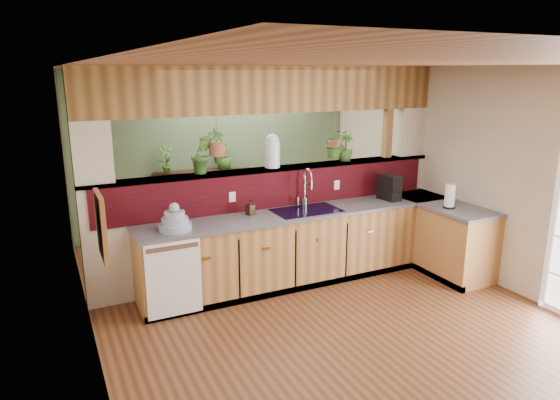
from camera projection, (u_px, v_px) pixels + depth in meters
name	position (u px, v px, depth m)	size (l,w,h in m)	color
ground	(329.00, 316.00, 5.32)	(4.60, 7.00, 0.01)	#55301A
ceiling	(336.00, 64.00, 4.67)	(4.60, 7.00, 0.01)	brown
wall_back	(218.00, 150.00, 8.04)	(4.60, 0.02, 2.60)	beige
wall_left	(89.00, 229.00, 4.02)	(0.02, 7.00, 2.60)	beige
wall_right	(496.00, 178.00, 5.97)	(0.02, 7.00, 2.60)	beige
pass_through_partition	(277.00, 183.00, 6.21)	(4.60, 0.21, 2.60)	beige
pass_through_ledge	(275.00, 169.00, 6.15)	(4.60, 0.21, 0.04)	brown
header_beam	(274.00, 90.00, 5.91)	(4.60, 0.15, 0.55)	brown
sage_backwall	(218.00, 150.00, 8.03)	(4.55, 0.02, 2.55)	#536D4A
countertop	(351.00, 241.00, 6.32)	(4.14, 1.52, 0.90)	olive
dishwasher	(174.00, 279.00, 5.16)	(0.58, 0.03, 0.82)	white
navy_sink	(306.00, 217.00, 6.07)	(0.82, 0.50, 0.18)	black
framed_print	(102.00, 226.00, 3.28)	(0.04, 0.35, 0.45)	olive
faucet	(306.00, 186.00, 6.15)	(0.21, 0.22, 0.49)	#B7B7B2
dish_stack	(175.00, 222.00, 5.27)	(0.35, 0.35, 0.30)	#8B9EB4
soap_dispenser	(250.00, 207.00, 5.85)	(0.08, 0.09, 0.19)	#352113
coffee_maker	(390.00, 188.00, 6.52)	(0.18, 0.30, 0.33)	black
paper_towel	(450.00, 197.00, 6.13)	(0.15, 0.15, 0.32)	black
glass_jar	(272.00, 151.00, 6.08)	(0.19, 0.19, 0.41)	silver
ledge_plant_left	(202.00, 154.00, 5.70)	(0.25, 0.20, 0.46)	#2E561E
ledge_plant_right	(345.00, 147.00, 6.53)	(0.20, 0.20, 0.37)	#2E561E
hanging_plant_a	(217.00, 135.00, 5.73)	(0.24, 0.19, 0.53)	brown
hanging_plant_b	(335.00, 131.00, 6.41)	(0.37, 0.33, 0.53)	brown
shelving_console	(208.00, 204.00, 7.91)	(1.61, 0.43, 1.07)	black
shelf_plant_a	(166.00, 160.00, 7.45)	(0.23, 0.16, 0.44)	#2E561E
shelf_plant_b	(224.00, 155.00, 7.84)	(0.26, 0.26, 0.46)	#2E561E
floor_plant	(294.00, 215.00, 7.87)	(0.62, 0.53, 0.68)	#2E561E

